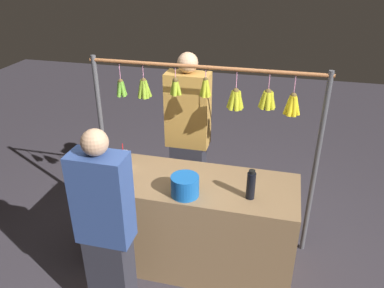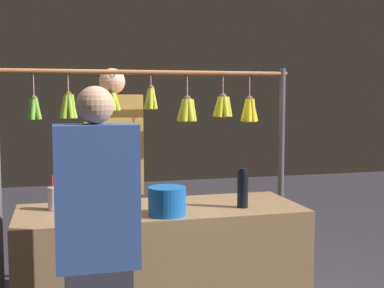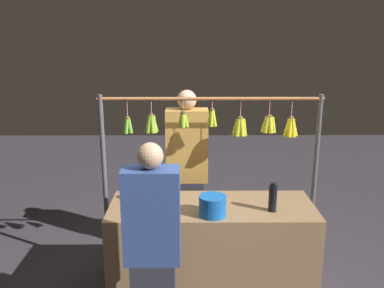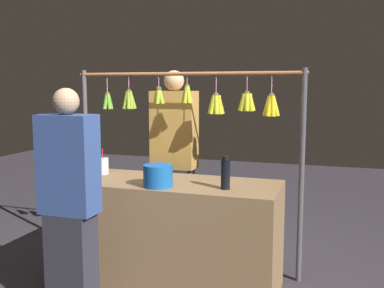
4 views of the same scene
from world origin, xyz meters
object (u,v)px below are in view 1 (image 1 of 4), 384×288
drink_cup (125,159)px  customer_person (107,234)px  vendor_person (188,141)px  water_bottle (251,185)px  blue_bucket (185,186)px

drink_cup → customer_person: 0.83m
vendor_person → customer_person: 1.42m
water_bottle → blue_bucket: water_bottle is taller
drink_cup → vendor_person: bearing=-124.6°
water_bottle → vendor_person: size_ratio=0.14×
vendor_person → customer_person: (0.23, 1.40, -0.08)m
blue_bucket → drink_cup: drink_cup is taller
blue_bucket → customer_person: size_ratio=0.14×
blue_bucket → water_bottle: bearing=-170.5°
customer_person → blue_bucket: bearing=-131.4°
vendor_person → customer_person: size_ratio=1.10×
water_bottle → customer_person: size_ratio=0.15×
water_bottle → blue_bucket: (0.49, 0.08, -0.03)m
blue_bucket → vendor_person: bearing=-77.0°
blue_bucket → vendor_person: 0.93m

